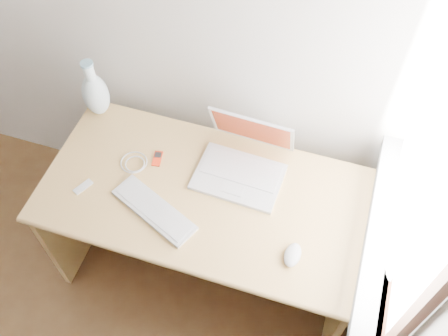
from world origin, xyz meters
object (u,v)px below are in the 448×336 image
(laptop, at_px, (242,162))
(vase, at_px, (95,93))
(desk, at_px, (211,203))
(external_keyboard, at_px, (154,210))

(laptop, height_order, vase, vase)
(desk, xyz_separation_m, vase, (-0.61, 0.20, 0.33))
(laptop, height_order, external_keyboard, laptop)
(external_keyboard, bearing_deg, desk, 77.26)
(external_keyboard, bearing_deg, vase, 159.93)
(laptop, distance_m, vase, 0.73)
(external_keyboard, relative_size, vase, 1.31)
(desk, bearing_deg, vase, 162.01)
(laptop, relative_size, vase, 1.23)
(vase, bearing_deg, external_keyboard, -43.50)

